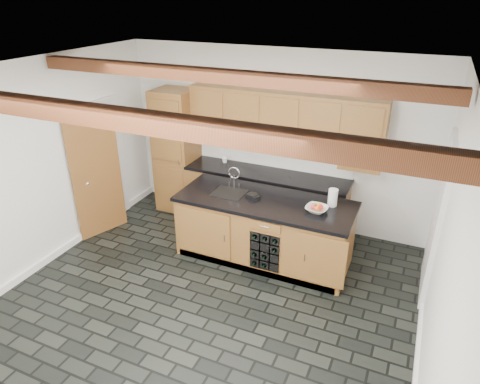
# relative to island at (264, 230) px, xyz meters

# --- Properties ---
(ground) EXTENTS (5.00, 5.00, 0.00)m
(ground) POSITION_rel_island_xyz_m (-0.31, -1.28, -0.46)
(ground) COLOR black
(ground) RESTS_ON ground
(room_shell) EXTENTS (5.01, 5.00, 5.00)m
(room_shell) POSITION_rel_island_xyz_m (-0.39, -0.75, 1.06)
(room_shell) COLOR white
(room_shell) RESTS_ON ground
(back_cabinetry) EXTENTS (3.65, 0.62, 2.20)m
(back_cabinetry) POSITION_rel_island_xyz_m (-0.68, 0.95, 0.51)
(back_cabinetry) COLOR olive
(back_cabinetry) RESTS_ON ground
(island) EXTENTS (2.48, 0.96, 0.93)m
(island) POSITION_rel_island_xyz_m (0.00, 0.00, 0.00)
(island) COLOR olive
(island) RESTS_ON ground
(faucet) EXTENTS (0.45, 0.40, 0.34)m
(faucet) POSITION_rel_island_xyz_m (-0.56, 0.05, 0.50)
(faucet) COLOR black
(faucet) RESTS_ON island
(kitchen_scale) EXTENTS (0.22, 0.18, 0.06)m
(kitchen_scale) POSITION_rel_island_xyz_m (-0.19, 0.02, 0.49)
(kitchen_scale) COLOR black
(kitchen_scale) RESTS_ON island
(fruit_bowl) EXTENTS (0.32, 0.32, 0.07)m
(fruit_bowl) POSITION_rel_island_xyz_m (0.73, -0.02, 0.50)
(fruit_bowl) COLOR beige
(fruit_bowl) RESTS_ON island
(fruit_cluster) EXTENTS (0.16, 0.17, 0.07)m
(fruit_cluster) POSITION_rel_island_xyz_m (0.73, -0.02, 0.54)
(fruit_cluster) COLOR red
(fruit_cluster) RESTS_ON fruit_bowl
(paper_towel) EXTENTS (0.13, 0.13, 0.24)m
(paper_towel) POSITION_rel_island_xyz_m (0.87, 0.23, 0.58)
(paper_towel) COLOR white
(paper_towel) RESTS_ON island
(mug) EXTENTS (0.11, 0.11, 0.09)m
(mug) POSITION_rel_island_xyz_m (-1.12, 1.05, 0.51)
(mug) COLOR white
(mug) RESTS_ON back_cabinetry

